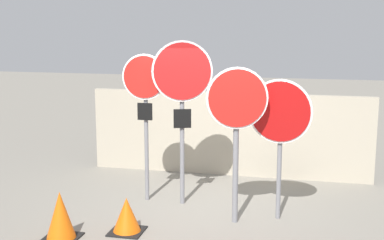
% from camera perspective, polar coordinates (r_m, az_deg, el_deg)
% --- Properties ---
extents(ground_plane, '(40.00, 40.00, 0.00)m').
position_cam_1_polar(ground_plane, '(8.38, 1.48, -9.76)').
color(ground_plane, gray).
extents(fence_back, '(5.34, 0.12, 1.58)m').
position_cam_1_polar(fence_back, '(10.15, 3.91, -1.51)').
color(fence_back, '#A89E89').
rests_on(fence_back, ground).
extents(stop_sign_0, '(0.72, 0.12, 2.40)m').
position_cam_1_polar(stop_sign_0, '(8.50, -5.06, 2.71)').
color(stop_sign_0, slate).
rests_on(stop_sign_0, ground).
extents(stop_sign_1, '(0.90, 0.33, 2.62)m').
position_cam_1_polar(stop_sign_1, '(8.27, -1.05, 3.62)').
color(stop_sign_1, slate).
rests_on(stop_sign_1, ground).
extents(stop_sign_2, '(0.85, 0.27, 2.28)m').
position_cam_1_polar(stop_sign_2, '(7.53, 4.80, 0.60)').
color(stop_sign_2, slate).
rests_on(stop_sign_2, ground).
extents(stop_sign_3, '(0.93, 0.18, 2.10)m').
position_cam_1_polar(stop_sign_3, '(7.78, 9.37, 0.05)').
color(stop_sign_3, slate).
rests_on(stop_sign_3, ground).
extents(traffic_cone_0, '(0.47, 0.47, 0.66)m').
position_cam_1_polar(traffic_cone_0, '(7.51, -13.86, -9.88)').
color(traffic_cone_0, black).
rests_on(traffic_cone_0, ground).
extents(traffic_cone_1, '(0.46, 0.46, 0.50)m').
position_cam_1_polar(traffic_cone_1, '(7.60, -6.98, -10.05)').
color(traffic_cone_1, black).
rests_on(traffic_cone_1, ground).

